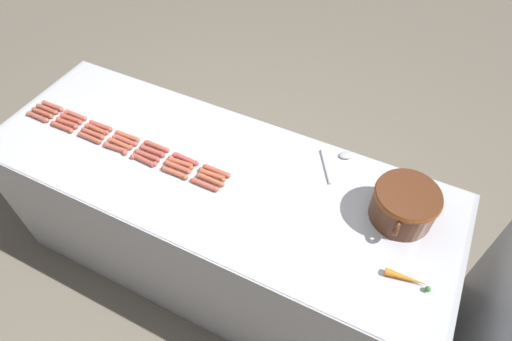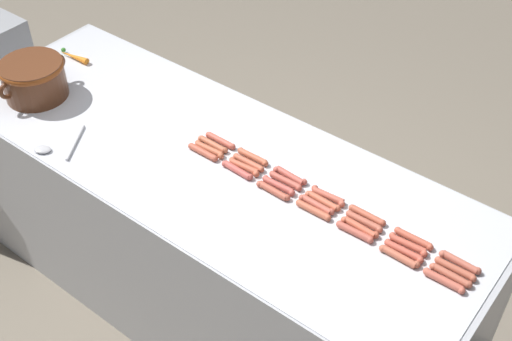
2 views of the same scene
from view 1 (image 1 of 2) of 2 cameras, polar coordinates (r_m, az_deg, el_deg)
name	(u,v)px [view 1 (image 1 of 2)]	position (r m, az deg, el deg)	size (l,w,h in m)	color
ground_plane	(223,262)	(2.82, -4.41, -12.25)	(20.00, 20.00, 0.00)	#756B5B
griddle_counter	(219,223)	(2.43, -5.05, -7.11)	(0.86, 2.38, 0.92)	#ADAFB5
hot_dog_0	(53,106)	(2.62, -25.74, 7.85)	(0.03, 0.15, 0.03)	#BD5946
hot_dog_1	(76,115)	(2.51, -23.16, 6.89)	(0.03, 0.15, 0.03)	#BB5D44
hot_dog_2	(101,126)	(2.40, -20.15, 5.72)	(0.03, 0.15, 0.03)	#B55343
hot_dog_3	(128,136)	(2.30, -16.91, 4.47)	(0.03, 0.15, 0.03)	#BC5B40
hot_dog_4	(156,146)	(2.20, -13.27, 3.20)	(0.03, 0.15, 0.03)	#B2523E
hot_dog_5	(186,159)	(2.12, -9.46, 1.59)	(0.03, 0.15, 0.03)	#BC4F46
hot_dog_6	(217,171)	(2.04, -5.30, -0.02)	(0.03, 0.15, 0.03)	#B9543E
hot_dog_7	(47,109)	(2.62, -26.35, 7.43)	(0.03, 0.15, 0.03)	#B15842
hot_dog_8	(71,119)	(2.50, -23.65, 6.43)	(0.03, 0.15, 0.03)	#BD513F
hot_dog_9	(97,129)	(2.39, -20.69, 5.24)	(0.03, 0.15, 0.03)	#BF583E
hot_dog_10	(125,140)	(2.28, -17.26, 3.91)	(0.03, 0.15, 0.03)	#B75645
hot_dog_11	(152,151)	(2.19, -13.79, 2.59)	(0.03, 0.15, 0.03)	#BA5147
hot_dog_12	(181,163)	(2.10, -10.13, 1.05)	(0.03, 0.15, 0.03)	#B9583E
hot_dog_13	(212,175)	(2.03, -5.95, -0.54)	(0.03, 0.15, 0.03)	#B65B3E
hot_dog_14	(43,113)	(2.60, -26.84, 6.96)	(0.03, 0.15, 0.03)	#B0553E
hot_dog_15	(67,123)	(2.48, -24.13, 5.89)	(0.03, 0.15, 0.03)	#BB523E
hot_dog_16	(93,133)	(2.37, -21.16, 4.68)	(0.03, 0.15, 0.03)	#B15742
hot_dog_17	(120,144)	(2.27, -17.88, 3.46)	(0.03, 0.15, 0.03)	#BF5D42
hot_dog_18	(147,155)	(2.17, -14.46, 1.97)	(0.03, 0.15, 0.03)	#B15142
hot_dog_19	(177,167)	(2.09, -10.54, 0.49)	(0.03, 0.15, 0.03)	#B95A41
hot_dog_20	(210,180)	(2.01, -6.18, -1.26)	(0.03, 0.15, 0.03)	#B35E40
hot_dog_21	(38,117)	(2.59, -27.38, 6.43)	(0.03, 0.15, 0.03)	#B35A47
hot_dog_22	(62,127)	(2.47, -24.71, 5.36)	(0.03, 0.15, 0.03)	#B9543E
hot_dog_23	(90,138)	(2.35, -21.53, 4.11)	(0.03, 0.15, 0.03)	#B6563E
hot_dog_24	(115,148)	(2.25, -18.43, 2.89)	(0.03, 0.15, 0.03)	#B95744
hot_dog_25	(144,160)	(2.15, -14.91, 1.35)	(0.03, 0.15, 0.03)	#B55245
hot_dog_26	(175,173)	(2.06, -10.93, -0.30)	(0.03, 0.15, 0.03)	#BC5C3F
hot_dog_27	(205,185)	(2.00, -6.96, -1.91)	(0.03, 0.15, 0.03)	#BD5644
bean_pot	(405,203)	(1.92, 19.44, -4.19)	(0.35, 0.28, 0.17)	#562D19
serving_spoon	(339,159)	(2.13, 11.17, 1.54)	(0.25, 0.17, 0.02)	#B7B7BC
carrot	(408,279)	(1.82, 19.80, -13.58)	(0.05, 0.18, 0.03)	orange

